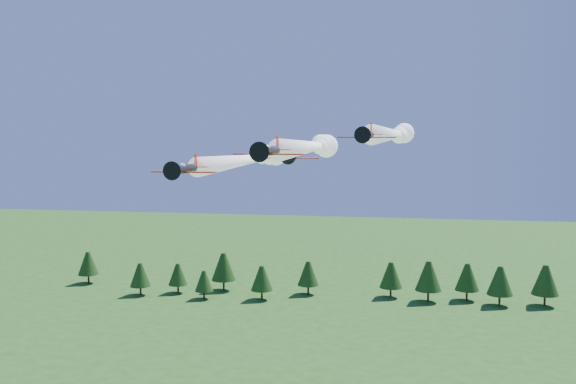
% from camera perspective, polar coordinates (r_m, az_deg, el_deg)
% --- Properties ---
extents(plane_lead, '(7.58, 41.26, 3.70)m').
position_cam_1_polar(plane_lead, '(90.56, 2.13, 4.06)').
color(plane_lead, black).
rests_on(plane_lead, ground).
extents(plane_left, '(7.85, 52.54, 3.70)m').
position_cam_1_polar(plane_left, '(105.62, -3.43, 2.92)').
color(plane_left, black).
rests_on(plane_left, ground).
extents(plane_right, '(9.44, 51.11, 3.70)m').
position_cam_1_polar(plane_right, '(103.81, 9.36, 5.08)').
color(plane_right, black).
rests_on(plane_right, ground).
extents(plane_slot, '(7.05, 7.67, 2.48)m').
position_cam_1_polar(plane_slot, '(82.10, 0.35, 3.26)').
color(plane_slot, black).
rests_on(plane_slot, ground).
extents(treeline, '(173.47, 19.07, 11.94)m').
position_cam_1_polar(treeline, '(191.37, 7.71, -7.50)').
color(treeline, '#382314').
rests_on(treeline, ground).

